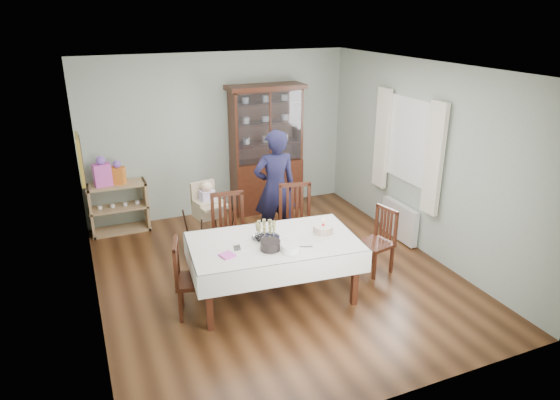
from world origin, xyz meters
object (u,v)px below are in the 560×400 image
birthday_cake (323,230)px  gift_bag_orange (118,173)px  sideboard (119,208)px  chair_end_right (376,253)px  dining_table (274,269)px  woman (275,188)px  high_chair (209,226)px  champagne_tray (266,233)px  china_cabinet (266,147)px  chair_far_left (232,248)px  chair_end_left (194,292)px  gift_bag_pink (102,173)px  chair_far_right (297,238)px

birthday_cake → gift_bag_orange: size_ratio=0.76×
sideboard → chair_end_right: 4.05m
dining_table → gift_bag_orange: size_ratio=5.63×
woman → high_chair: (-1.00, 0.07, -0.45)m
high_chair → champagne_tray: bearing=-87.6°
chair_end_right → champagne_tray: champagne_tray is taller
high_chair → gift_bag_orange: 1.74m
high_chair → china_cabinet: bearing=30.5°
chair_end_right → high_chair: high_chair is taller
chair_far_left → champagne_tray: size_ratio=3.07×
dining_table → champagne_tray: size_ratio=6.16×
gift_bag_orange → birthday_cake: bearing=-52.9°
woman → chair_end_right: bearing=129.2°
chair_end_left → woman: 2.17m
chair_end_left → gift_bag_orange: size_ratio=2.49×
woman → gift_bag_pink: 2.65m
birthday_cake → gift_bag_pink: (-2.33, 2.78, 0.20)m
dining_table → high_chair: high_chair is taller
sideboard → chair_end_right: bearing=-41.7°
sideboard → gift_bag_orange: (0.05, -0.02, 0.57)m
sideboard → gift_bag_pink: 0.63m
chair_far_right → sideboard: bearing=152.0°
chair_end_right → gift_bag_orange: bearing=-144.2°
chair_end_left → woman: size_ratio=0.53×
sideboard → chair_far_left: 2.26m
chair_far_right → champagne_tray: size_ratio=3.11×
woman → champagne_tray: (-0.65, -1.30, -0.05)m
dining_table → china_cabinet: (0.99, 2.74, 0.74)m
chair_far_right → gift_bag_pink: 3.14m
china_cabinet → sideboard: 2.60m
dining_table → china_cabinet: china_cabinet is taller
chair_end_right → dining_table: bearing=-99.6°
china_cabinet → champagne_tray: 2.86m
chair_far_left → high_chair: (-0.15, 0.59, 0.12)m
birthday_cake → gift_bag_orange: 3.49m
chair_end_right → champagne_tray: bearing=-103.4°
dining_table → champagne_tray: 0.46m
china_cabinet → woman: bearing=-106.4°
gift_bag_orange → chair_end_left: bearing=-79.9°
china_cabinet → gift_bag_pink: china_cabinet is taller
woman → high_chair: 1.10m
chair_far_left → gift_bag_orange: gift_bag_orange is taller
gift_bag_pink → sideboard: bearing=6.4°
chair_end_right → high_chair: (-1.92, 1.39, 0.17)m
chair_end_left → gift_bag_orange: gift_bag_orange is taller
chair_end_right → chair_end_left: bearing=-101.4°
high_chair → chair_far_right: bearing=-42.1°
high_chair → champagne_tray: (0.35, -1.37, 0.40)m
gift_bag_pink → china_cabinet: bearing=-0.0°
birthday_cake → gift_bag_orange: gift_bag_orange is taller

